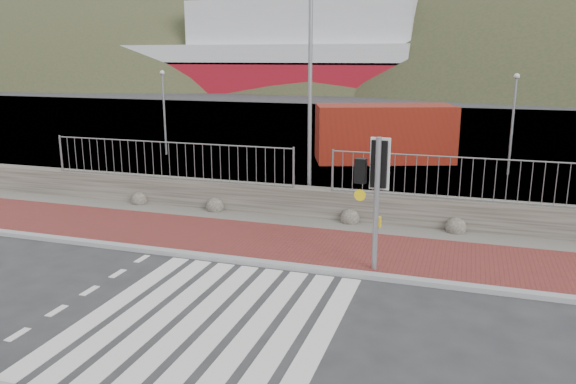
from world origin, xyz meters
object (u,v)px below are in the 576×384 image
(streetlight, at_px, (314,80))
(shipping_container, at_px, (384,133))
(traffic_signal_far, at_px, (376,175))
(ferry, at_px, (259,52))

(streetlight, height_order, shipping_container, streetlight)
(traffic_signal_far, distance_m, shipping_container, 14.28)
(ferry, height_order, traffic_signal_far, ferry)
(ferry, distance_m, shipping_container, 56.50)
(streetlight, distance_m, shipping_container, 9.84)
(streetlight, xyz_separation_m, shipping_container, (0.83, 9.41, -2.77))
(ferry, bearing_deg, traffic_signal_far, -67.21)
(traffic_signal_far, height_order, shipping_container, traffic_signal_far)
(traffic_signal_far, bearing_deg, shipping_container, -75.50)
(streetlight, bearing_deg, ferry, 110.41)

